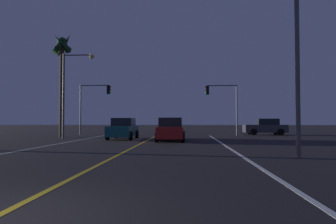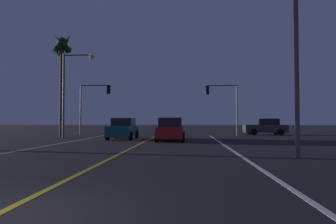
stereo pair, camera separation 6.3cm
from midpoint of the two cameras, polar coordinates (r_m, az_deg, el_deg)
lane_edge_right at (r=13.77m, az=13.38°, el=-7.82°), size 0.16×31.09×0.01m
lane_edge_left at (r=15.87m, az=-27.71°, el=-6.85°), size 0.16×31.09×0.01m
lane_center_divider at (r=13.90m, az=-8.71°, el=-7.79°), size 0.16×31.09×0.01m
car_lead_same_lane at (r=21.28m, az=0.62°, el=-3.48°), size 2.02×4.30×1.70m
car_crossing_side at (r=32.34m, az=18.52°, el=-2.79°), size 4.30×2.02×1.70m
car_oncoming at (r=23.90m, az=-8.67°, el=-3.27°), size 2.02×4.30×1.70m
traffic_light_near_right at (r=29.83m, az=10.36°, el=2.75°), size 3.22×0.36×5.07m
traffic_light_near_left at (r=31.09m, az=-13.89°, el=2.75°), size 3.25×0.36×5.18m
street_lamp_right_near at (r=12.97m, az=22.03°, el=12.36°), size 1.85×0.44×7.18m
street_lamp_left_mid at (r=26.01m, az=-18.21°, el=5.38°), size 2.71×0.44×7.16m
palm_tree_left_mid at (r=28.83m, az=-19.85°, el=10.54°), size 2.18×2.11×9.51m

